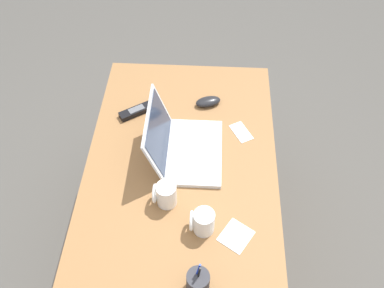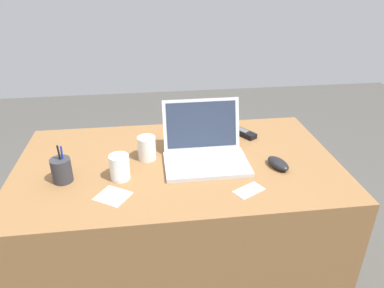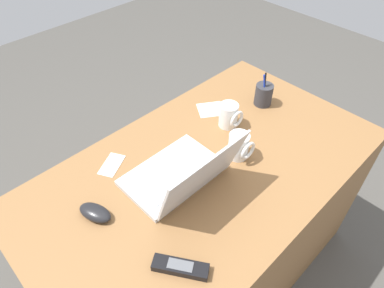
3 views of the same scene
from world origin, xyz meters
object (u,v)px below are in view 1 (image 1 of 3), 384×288
Objects in this scene: coffee_mug_tall at (203,222)px; pen_holder at (198,282)px; cordless_phone at (137,111)px; coffee_mug_white at (165,194)px; laptop at (183,146)px; computer_mouse at (208,102)px.

pen_holder reaches higher than coffee_mug_tall.
coffee_mug_tall is 0.64m from cordless_phone.
coffee_mug_white is 0.48m from cordless_phone.
coffee_mug_white is 0.65× the size of pen_holder.
laptop reaches higher than coffee_mug_white.
laptop is at bearing -134.12° from cordless_phone.
coffee_mug_white is at bearing -159.07° from cordless_phone.
cordless_phone is (0.21, 0.22, -0.03)m from laptop.
cordless_phone is at bearing 29.40° from coffee_mug_tall.
laptop is 0.56m from pen_holder.
laptop is 3.39× the size of coffee_mug_tall.
pen_holder is (-0.21, 0.01, -0.00)m from coffee_mug_tall.
coffee_mug_white is 1.00× the size of coffee_mug_tall.
coffee_mug_white reaches higher than computer_mouse.
laptop reaches higher than computer_mouse.
laptop is 3.37× the size of coffee_mug_white.
laptop is 2.96× the size of computer_mouse.
pen_holder is (-0.77, -0.31, 0.04)m from cordless_phone.
cordless_phone is (0.56, 0.31, -0.04)m from coffee_mug_tall.
cordless_phone is 0.83m from pen_holder.
pen_holder is at bearing 160.89° from computer_mouse.
coffee_mug_tall is at bearing -150.60° from cordless_phone.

